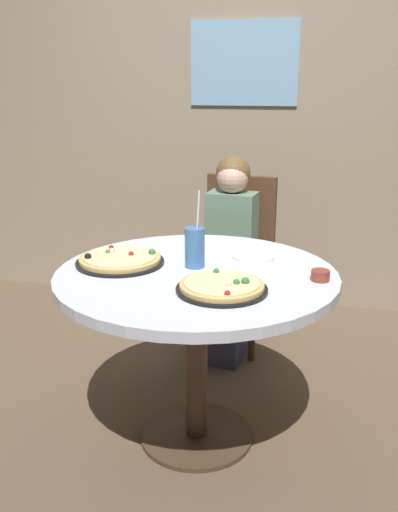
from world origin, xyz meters
TOP-DOWN VIEW (x-y plane):
  - ground_plane at (0.00, 0.00)m, footprint 8.00×8.00m
  - wall_with_window at (-0.00, 1.69)m, footprint 5.20×0.14m
  - dining_table at (0.00, 0.00)m, footprint 1.11×1.11m
  - chair_wooden at (0.01, 1.02)m, footprint 0.45×0.45m
  - diner_child at (-0.01, 0.84)m, footprint 0.30×0.43m
  - pizza_veggie at (-0.33, 0.04)m, footprint 0.36×0.36m
  - pizza_cheese at (0.13, -0.18)m, footprint 0.33×0.33m
  - soda_cup at (-0.02, 0.06)m, footprint 0.08×0.08m
  - sauce_bowl at (0.47, 0.00)m, footprint 0.07×0.07m
  - plate_small at (0.20, 0.23)m, footprint 0.18×0.18m

SIDE VIEW (x-z plane):
  - ground_plane at x=0.00m, z-range 0.00..0.00m
  - diner_child at x=-0.01m, z-range -0.06..1.02m
  - chair_wooden at x=0.01m, z-range 0.06..1.01m
  - dining_table at x=0.00m, z-range 0.26..1.01m
  - plate_small at x=0.20m, z-range 0.75..0.76m
  - pizza_cheese at x=0.13m, z-range 0.74..0.79m
  - pizza_veggie at x=-0.33m, z-range 0.74..0.79m
  - sauce_bowl at x=0.47m, z-range 0.75..0.79m
  - soda_cup at x=-0.02m, z-range 0.68..0.98m
  - wall_with_window at x=0.00m, z-range 0.00..2.90m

